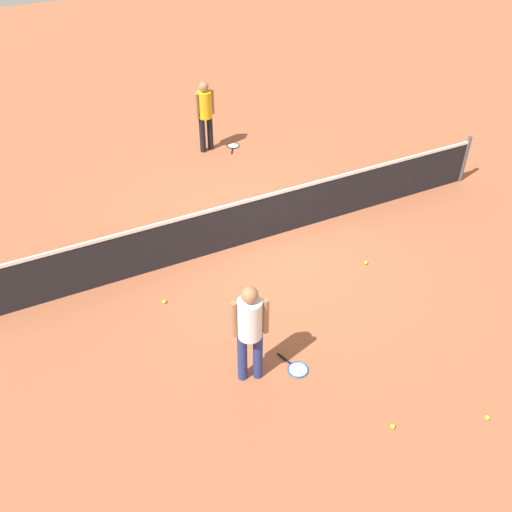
# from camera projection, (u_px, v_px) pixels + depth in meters

# --- Properties ---
(ground_plane) EXTENTS (40.00, 40.00, 0.00)m
(ground_plane) POSITION_uv_depth(u_px,v_px,m) (260.00, 239.00, 10.93)
(ground_plane) COLOR #9E5638
(court_net) EXTENTS (10.09, 0.09, 1.07)m
(court_net) POSITION_uv_depth(u_px,v_px,m) (260.00, 217.00, 10.62)
(court_net) COLOR #4C4C51
(court_net) RESTS_ON ground_plane
(player_near_side) EXTENTS (0.52, 0.43, 1.70)m
(player_near_side) POSITION_uv_depth(u_px,v_px,m) (250.00, 327.00, 7.63)
(player_near_side) COLOR navy
(player_near_side) RESTS_ON ground_plane
(player_far_side) EXTENTS (0.53, 0.40, 1.70)m
(player_far_side) POSITION_uv_depth(u_px,v_px,m) (205.00, 111.00, 13.23)
(player_far_side) COLOR black
(player_far_side) RESTS_ON ground_plane
(tennis_racket_near_player) EXTENTS (0.39, 0.61, 0.03)m
(tennis_racket_near_player) POSITION_uv_depth(u_px,v_px,m) (297.00, 369.00, 8.35)
(tennis_racket_near_player) COLOR blue
(tennis_racket_near_player) RESTS_ON ground_plane
(tennis_racket_far_player) EXTENTS (0.44, 0.59, 0.03)m
(tennis_racket_far_player) POSITION_uv_depth(u_px,v_px,m) (233.00, 146.00, 13.98)
(tennis_racket_far_player) COLOR black
(tennis_racket_far_player) RESTS_ON ground_plane
(tennis_ball_near_player) EXTENTS (0.07, 0.07, 0.07)m
(tennis_ball_near_player) POSITION_uv_depth(u_px,v_px,m) (366.00, 263.00, 10.30)
(tennis_ball_near_player) COLOR #C6E033
(tennis_ball_near_player) RESTS_ON ground_plane
(tennis_ball_by_net) EXTENTS (0.07, 0.07, 0.07)m
(tennis_ball_by_net) POSITION_uv_depth(u_px,v_px,m) (393.00, 426.00, 7.53)
(tennis_ball_by_net) COLOR #C6E033
(tennis_ball_by_net) RESTS_ON ground_plane
(tennis_ball_midcourt) EXTENTS (0.07, 0.07, 0.07)m
(tennis_ball_midcourt) POSITION_uv_depth(u_px,v_px,m) (164.00, 302.00, 9.47)
(tennis_ball_midcourt) COLOR #C6E033
(tennis_ball_midcourt) RESTS_ON ground_plane
(tennis_ball_stray_right) EXTENTS (0.07, 0.07, 0.07)m
(tennis_ball_stray_right) POSITION_uv_depth(u_px,v_px,m) (487.00, 418.00, 7.64)
(tennis_ball_stray_right) COLOR #C6E033
(tennis_ball_stray_right) RESTS_ON ground_plane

